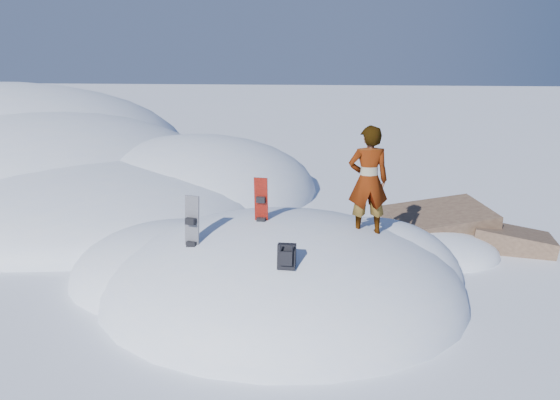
# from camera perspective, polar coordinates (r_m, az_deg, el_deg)

# --- Properties ---
(ground) EXTENTS (120.00, 120.00, 0.00)m
(ground) POSITION_cam_1_polar(r_m,az_deg,el_deg) (10.70, 0.20, -9.70)
(ground) COLOR white
(ground) RESTS_ON ground
(snow_mound) EXTENTS (8.00, 6.00, 3.00)m
(snow_mound) POSITION_cam_1_polar(r_m,az_deg,el_deg) (10.93, -0.61, -9.13)
(snow_mound) COLOR white
(snow_mound) RESTS_ON ground
(snow_ridge) EXTENTS (21.50, 18.50, 6.40)m
(snow_ridge) POSITION_cam_1_polar(r_m,az_deg,el_deg) (22.94, -24.54, 2.73)
(snow_ridge) COLOR white
(snow_ridge) RESTS_ON ground
(rock_outcrop) EXTENTS (4.68, 4.41, 1.68)m
(rock_outcrop) POSITION_cam_1_polar(r_m,az_deg,el_deg) (13.76, 16.94, -4.43)
(rock_outcrop) COLOR brown
(rock_outcrop) RESTS_ON ground
(snowboard_red) EXTENTS (0.26, 0.18, 1.35)m
(snowboard_red) POSITION_cam_1_polar(r_m,az_deg,el_deg) (10.10, -1.97, -1.28)
(snowboard_red) COLOR red
(snowboard_red) RESTS_ON snow_mound
(snowboard_dark) EXTENTS (0.30, 0.24, 1.42)m
(snowboard_dark) POSITION_cam_1_polar(r_m,az_deg,el_deg) (9.59, -9.20, -3.65)
(snowboard_dark) COLOR black
(snowboard_dark) RESTS_ON snow_mound
(backpack) EXTENTS (0.29, 0.33, 0.47)m
(backpack) POSITION_cam_1_polar(r_m,az_deg,el_deg) (8.61, 0.70, -5.92)
(backpack) COLOR black
(backpack) RESTS_ON snow_mound
(gear_pile) EXTENTS (0.92, 0.74, 0.24)m
(gear_pile) POSITION_cam_1_polar(r_m,az_deg,el_deg) (9.83, -14.89, -11.94)
(gear_pile) COLOR black
(gear_pile) RESTS_ON ground
(person) EXTENTS (0.79, 0.57, 2.01)m
(person) POSITION_cam_1_polar(r_m,az_deg,el_deg) (9.96, 9.20, 2.01)
(person) COLOR slate
(person) RESTS_ON snow_mound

